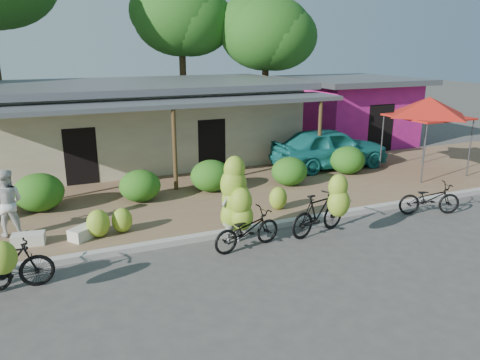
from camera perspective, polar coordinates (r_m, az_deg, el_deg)
The scene contains 25 objects.
ground at distance 10.60m, azimuth 1.60°, elevation -10.78°, with size 100.00×100.00×0.00m, color #43413E.
sidewalk at distance 14.91m, azimuth -6.59°, elevation -2.52°, with size 60.00×6.00×0.12m, color olive.
curb at distance 12.24m, azimuth -2.40°, elevation -6.58°, with size 60.00×0.25×0.15m, color #A8A399.
shop_main at distance 20.13m, azimuth -11.79°, elevation 6.98°, with size 13.00×8.50×3.35m.
shop_pink at distance 24.55m, azimuth 13.13°, elevation 8.37°, with size 6.00×6.00×3.25m.
tree_center_right at distance 26.26m, azimuth -7.70°, elevation 19.29°, with size 5.16×5.04×8.24m.
tree_near_right at distance 25.80m, azimuth 2.67°, elevation 17.72°, with size 5.02×4.88×7.39m.
hedge_1 at distance 14.80m, azimuth -23.32°, elevation -1.39°, with size 1.43×1.29×1.11m, color #215313.
hedge_2 at distance 14.77m, azimuth -12.08°, elevation -0.69°, with size 1.27×1.14×0.99m, color #215313.
hedge_3 at distance 15.47m, azimuth -3.59°, elevation 0.53°, with size 1.35×1.21×1.05m, color #215313.
hedge_4 at distance 16.20m, azimuth 6.04°, elevation 1.06°, with size 1.26×1.14×0.99m, color #215313.
hedge_5 at distance 18.04m, azimuth 12.98°, elevation 2.38°, with size 1.33×1.20×1.04m, color #215313.
red_canopy at distance 18.77m, azimuth 22.03°, elevation 8.27°, with size 3.50×3.50×2.86m.
bike_left at distance 10.44m, azimuth -26.66°, elevation -9.37°, with size 1.82×1.16×1.35m.
bike_center at distance 11.47m, azimuth 0.09°, elevation -3.85°, with size 1.93×1.34×2.22m.
bike_right at distance 12.25m, azimuth 10.08°, elevation -3.59°, with size 1.95×1.37×1.76m.
bike_far_right at distance 14.77m, azimuth 22.09°, elevation -2.11°, with size 1.92×1.22×0.95m.
loose_banana_a at distance 12.33m, azimuth -16.91°, elevation -5.09°, with size 0.58×0.49×0.73m, color #8BB52D.
loose_banana_b at distance 12.48m, azimuth -14.18°, elevation -4.77°, with size 0.52×0.45×0.66m, color #8BB52D.
loose_banana_c at distance 13.81m, azimuth 4.67°, elevation -2.22°, with size 0.55×0.47×0.69m, color #8BB52D.
sack_near at distance 12.48m, azimuth -18.28°, elevation -6.00°, with size 0.85×0.40×0.30m, color beige.
sack_far at distance 12.55m, azimuth -24.39°, elevation -6.58°, with size 0.75×0.38×0.28m, color beige.
vendor at distance 11.63m, azimuth -0.96°, elevation -3.97°, with size 0.58×0.38×1.60m, color #969696.
bystander at distance 13.12m, azimuth -26.58°, elevation -2.51°, with size 0.84×0.66×1.73m, color silver.
teal_van at distance 18.80m, azimuth 10.88°, elevation 3.91°, with size 1.88×4.68×1.60m, color #186D6B.
Camera 1 is at (-4.05, -8.55, 4.78)m, focal length 35.00 mm.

